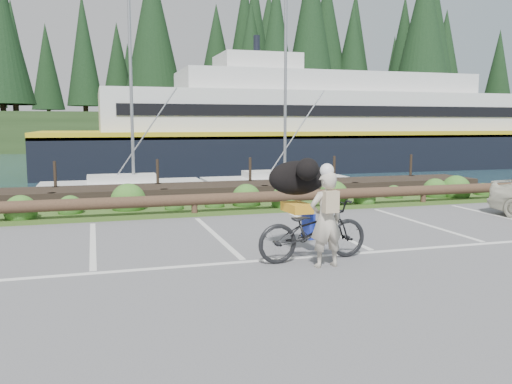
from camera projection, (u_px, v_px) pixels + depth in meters
The scene contains 7 objects.
ground at pixel (239, 257), 10.04m from camera, with size 72.00×72.00×0.00m, color #59595B.
harbor_backdrop at pixel (112, 140), 84.70m from camera, with size 170.00×160.00×30.00m.
vegetation_strip at pixel (190, 211), 15.07m from camera, with size 34.00×1.60×0.10m, color #3D5B21.
log_rail at pixel (195, 216), 14.41m from camera, with size 32.00×0.30×0.60m, color #443021, non-canonical shape.
bicycle at pixel (313, 230), 9.73m from camera, with size 0.74×2.11×1.11m, color black.
cyclist at pixel (326, 220), 9.24m from camera, with size 0.60×0.39×1.65m, color #B8AF9C.
dog at pixel (297, 178), 10.25m from camera, with size 1.13×0.55×0.65m, color black.
Camera 1 is at (-2.53, -9.48, 2.45)m, focal length 38.00 mm.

